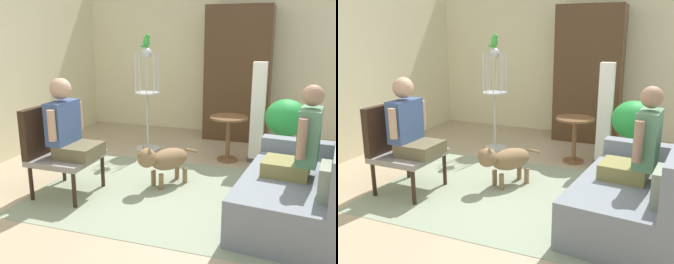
% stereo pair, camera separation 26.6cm
% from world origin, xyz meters
% --- Properties ---
extents(ground_plane, '(7.32, 7.32, 0.00)m').
position_xyz_m(ground_plane, '(0.00, 0.00, 0.00)').
color(ground_plane, tan).
extents(back_wall, '(5.93, 0.12, 2.79)m').
position_xyz_m(back_wall, '(0.00, 3.11, 1.40)').
color(back_wall, beige).
rests_on(back_wall, ground).
extents(area_rug, '(2.87, 2.10, 0.01)m').
position_xyz_m(area_rug, '(-0.15, 0.09, 0.00)').
color(area_rug, gray).
rests_on(area_rug, ground).
extents(couch, '(1.14, 1.74, 0.86)m').
position_xyz_m(couch, '(1.22, -0.05, 0.29)').
color(couch, slate).
rests_on(couch, ground).
extents(armchair, '(0.64, 0.69, 0.97)m').
position_xyz_m(armchair, '(-1.35, -0.23, 0.55)').
color(armchair, black).
rests_on(armchair, ground).
extents(person_on_couch, '(0.51, 0.52, 0.86)m').
position_xyz_m(person_on_couch, '(1.17, -0.07, 0.76)').
color(person_on_couch, olive).
extents(person_on_armchair, '(0.50, 0.57, 0.83)m').
position_xyz_m(person_on_armchair, '(-1.17, -0.23, 0.77)').
color(person_on_armchair, brown).
extents(round_end_table, '(0.52, 0.52, 0.63)m').
position_xyz_m(round_end_table, '(0.27, 1.44, 0.43)').
color(round_end_table, brown).
rests_on(round_end_table, ground).
extents(dog, '(0.54, 0.73, 0.53)m').
position_xyz_m(dog, '(-0.28, 0.30, 0.32)').
color(dog, olive).
rests_on(dog, ground).
extents(bird_cage_stand, '(0.37, 0.37, 1.53)m').
position_xyz_m(bird_cage_stand, '(-0.98, 1.57, 0.73)').
color(bird_cage_stand, silver).
rests_on(bird_cage_stand, ground).
extents(parrot, '(0.17, 0.10, 0.19)m').
position_xyz_m(parrot, '(-0.98, 1.57, 1.62)').
color(parrot, green).
rests_on(parrot, bird_cage_stand).
extents(potted_plant, '(0.54, 0.54, 0.91)m').
position_xyz_m(potted_plant, '(1.01, 1.44, 0.61)').
color(potted_plant, beige).
rests_on(potted_plant, ground).
extents(column_lamp, '(0.20, 0.20, 1.37)m').
position_xyz_m(column_lamp, '(0.64, 1.54, 0.68)').
color(column_lamp, '#4C4742').
rests_on(column_lamp, ground).
extents(armoire_cabinet, '(1.04, 0.56, 2.17)m').
position_xyz_m(armoire_cabinet, '(0.19, 2.70, 1.08)').
color(armoire_cabinet, '#4C331E').
rests_on(armoire_cabinet, ground).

